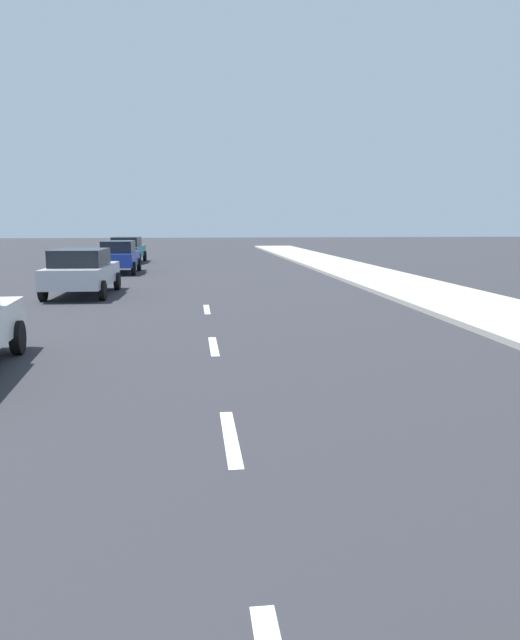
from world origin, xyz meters
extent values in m
plane|color=#2D2D33|center=(0.00, 20.00, 0.00)|extent=(160.00, 160.00, 0.00)
cube|color=#B2ADA3|center=(7.69, 22.00, 0.07)|extent=(3.60, 80.00, 0.14)
cube|color=white|center=(0.00, 10.27, 0.00)|extent=(0.16, 1.80, 0.01)
cube|color=white|center=(0.00, 15.31, 0.00)|extent=(0.16, 1.80, 0.01)
cube|color=white|center=(0.00, 20.35, 0.00)|extent=(0.16, 1.80, 0.01)
cylinder|color=black|center=(-3.68, 15.04, 0.32)|extent=(0.22, 0.65, 0.64)
cube|color=#B7BABF|center=(-4.11, 24.20, 0.69)|extent=(1.98, 4.45, 0.64)
cube|color=black|center=(-4.12, 23.98, 1.29)|extent=(1.69, 2.34, 0.56)
cylinder|color=black|center=(-4.99, 25.72, 0.32)|extent=(0.20, 0.65, 0.64)
cylinder|color=black|center=(-3.14, 25.66, 0.32)|extent=(0.20, 0.65, 0.64)
cylinder|color=black|center=(-5.08, 22.73, 0.32)|extent=(0.20, 0.65, 0.64)
cylinder|color=black|center=(-3.23, 22.67, 0.32)|extent=(0.20, 0.65, 0.64)
cube|color=#1E389E|center=(-3.92, 33.00, 0.69)|extent=(1.66, 3.88, 0.64)
cube|color=black|center=(-3.92, 32.81, 1.29)|extent=(1.45, 2.02, 0.56)
cylinder|color=black|center=(-4.72, 34.32, 0.32)|extent=(0.19, 0.64, 0.64)
cylinder|color=black|center=(-3.09, 34.31, 0.32)|extent=(0.19, 0.64, 0.64)
cylinder|color=black|center=(-4.74, 31.69, 0.32)|extent=(0.19, 0.64, 0.64)
cylinder|color=black|center=(-3.12, 31.68, 0.32)|extent=(0.19, 0.64, 0.64)
cube|color=#14727A|center=(-4.33, 40.72, 0.69)|extent=(1.94, 4.26, 0.64)
cube|color=black|center=(-4.34, 40.51, 1.29)|extent=(1.64, 2.24, 0.56)
cylinder|color=black|center=(-5.15, 42.18, 0.32)|extent=(0.21, 0.65, 0.64)
cylinder|color=black|center=(-3.39, 42.11, 0.32)|extent=(0.21, 0.65, 0.64)
cylinder|color=black|center=(-5.27, 39.34, 0.32)|extent=(0.21, 0.65, 0.64)
cylinder|color=black|center=(-3.52, 39.26, 0.32)|extent=(0.21, 0.65, 0.64)
camera|label=1|loc=(-0.41, 3.88, 2.45)|focal=32.64mm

